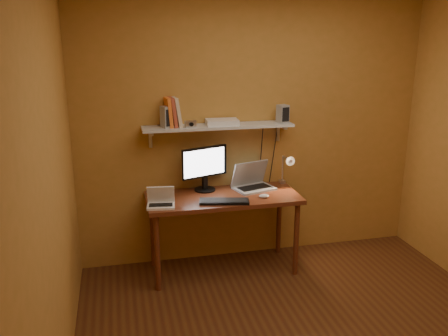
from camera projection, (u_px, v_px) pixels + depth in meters
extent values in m
cube|color=#B97D38|center=(253.00, 128.00, 4.60)|extent=(3.40, 0.02, 2.60)
cube|color=#B97D38|center=(47.00, 194.00, 2.72)|extent=(0.02, 3.20, 2.60)
cube|color=maroon|center=(223.00, 198.00, 4.36)|extent=(1.40, 0.60, 0.04)
cylinder|color=maroon|center=(157.00, 253.00, 4.10)|extent=(0.05, 0.05, 0.71)
cylinder|color=maroon|center=(296.00, 239.00, 4.38)|extent=(0.05, 0.05, 0.71)
cylinder|color=maroon|center=(153.00, 231.00, 4.55)|extent=(0.05, 0.05, 0.71)
cylinder|color=maroon|center=(279.00, 220.00, 4.83)|extent=(0.05, 0.05, 0.71)
cube|color=silver|center=(218.00, 126.00, 4.37)|extent=(1.40, 0.25, 0.02)
cube|color=silver|center=(150.00, 138.00, 4.36)|extent=(0.03, 0.03, 0.18)
cube|color=silver|center=(278.00, 132.00, 4.63)|extent=(0.03, 0.03, 0.18)
cylinder|color=black|center=(205.00, 190.00, 4.51)|extent=(0.25, 0.25, 0.01)
cube|color=black|center=(205.00, 182.00, 4.49)|extent=(0.05, 0.05, 0.14)
cube|color=black|center=(205.00, 162.00, 4.43)|extent=(0.45, 0.18, 0.29)
cube|color=white|center=(205.00, 162.00, 4.42)|extent=(0.41, 0.14, 0.25)
cube|color=#95979D|center=(254.00, 188.00, 4.53)|extent=(0.42, 0.35, 0.02)
cube|color=black|center=(254.00, 187.00, 4.53)|extent=(0.34, 0.22, 0.00)
cube|color=#95979D|center=(249.00, 173.00, 4.57)|extent=(0.38, 0.20, 0.25)
cube|color=#13273C|center=(249.00, 173.00, 4.57)|extent=(0.33, 0.17, 0.21)
cube|color=white|center=(161.00, 206.00, 4.07)|extent=(0.25, 0.19, 0.02)
cube|color=black|center=(161.00, 205.00, 4.06)|extent=(0.21, 0.12, 0.00)
cube|color=white|center=(161.00, 194.00, 4.10)|extent=(0.24, 0.10, 0.16)
cube|color=black|center=(161.00, 194.00, 4.10)|extent=(0.21, 0.07, 0.13)
cube|color=black|center=(224.00, 201.00, 4.18)|extent=(0.46, 0.24, 0.02)
ellipsoid|color=white|center=(264.00, 196.00, 4.30)|extent=(0.10, 0.08, 0.03)
cube|color=silver|center=(282.00, 184.00, 4.73)|extent=(0.05, 0.06, 0.08)
cylinder|color=silver|center=(283.00, 170.00, 4.69)|extent=(0.02, 0.02, 0.28)
cylinder|color=silver|center=(286.00, 158.00, 4.57)|extent=(0.01, 0.16, 0.01)
cone|color=silver|center=(289.00, 160.00, 4.50)|extent=(0.09, 0.09, 0.09)
sphere|color=#FFE0A5|center=(290.00, 160.00, 4.48)|extent=(0.04, 0.04, 0.04)
cube|color=#95979D|center=(168.00, 117.00, 4.22)|extent=(0.14, 0.14, 0.19)
cube|color=#95979D|center=(283.00, 114.00, 4.46)|extent=(0.11, 0.11, 0.17)
cube|color=orange|center=(169.00, 112.00, 4.24)|extent=(0.07, 0.18, 0.27)
cube|color=#AB432E|center=(173.00, 112.00, 4.25)|extent=(0.08, 0.18, 0.27)
cube|color=beige|center=(177.00, 112.00, 4.26)|extent=(0.09, 0.19, 0.27)
cube|color=silver|center=(190.00, 124.00, 4.25)|extent=(0.11, 0.05, 0.06)
cylinder|color=black|center=(191.00, 124.00, 4.23)|extent=(0.04, 0.03, 0.04)
cube|color=white|center=(222.00, 122.00, 4.38)|extent=(0.31, 0.21, 0.05)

